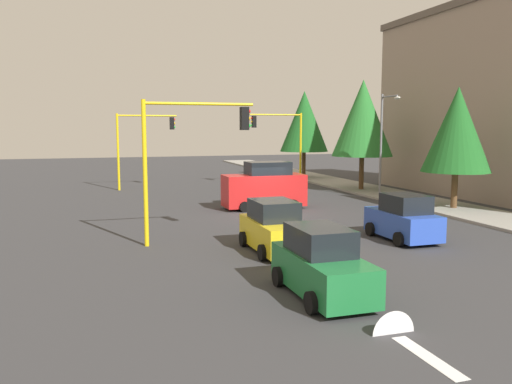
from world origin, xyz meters
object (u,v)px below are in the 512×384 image
object	(u,v)px
car_yellow	(275,228)
car_blue	(403,219)
car_silver	(270,181)
traffic_signal_near_right	(189,143)
traffic_signal_far_right	(141,136)
tree_roadside_far	(304,121)
traffic_signal_far_left	(281,134)
car_green	(322,265)
tree_roadside_mid	(363,118)
delivery_van_red	(265,187)
tree_roadside_near	(457,130)
street_lamp_curbside	(384,134)

from	to	relation	value
car_yellow	car_blue	size ratio (longest dim) A/B	1.09
car_silver	traffic_signal_near_right	bearing A→B (deg)	-30.52
traffic_signal_far_right	tree_roadside_far	xyz separation A→B (m)	(-4.00, 15.22, 1.22)
traffic_signal_far_left	tree_roadside_far	world-z (taller)	tree_roadside_far
traffic_signal_far_right	car_green	distance (m)	28.19
car_green	car_silver	bearing A→B (deg)	164.39
tree_roadside_far	traffic_signal_far_right	bearing A→B (deg)	-75.28
tree_roadside_mid	delivery_van_red	bearing A→B (deg)	-58.44
tree_roadside_far	delivery_van_red	bearing A→B (deg)	-30.08
car_green	car_yellow	bearing A→B (deg)	174.14
traffic_signal_near_right	car_blue	xyz separation A→B (m)	(2.13, 8.79, -3.25)
traffic_signal_far_right	car_silver	xyz separation A→B (m)	(5.42, 8.59, -3.23)
tree_roadside_mid	car_blue	distance (m)	18.15
tree_roadside_mid	car_blue	size ratio (longest dim) A/B	2.30
delivery_van_red	car_green	distance (m)	16.33
traffic_signal_near_right	car_yellow	bearing A→B (deg)	50.05
car_silver	tree_roadside_far	bearing A→B (deg)	144.85
tree_roadside_near	car_yellow	size ratio (longest dim) A/B	1.79
delivery_van_red	car_blue	size ratio (longest dim) A/B	1.32
traffic_signal_far_right	car_blue	xyz separation A→B (m)	(22.13, 8.79, -3.23)
tree_roadside_far	delivery_van_red	world-z (taller)	tree_roadside_far
traffic_signal_near_right	tree_roadside_near	distance (m)	16.72
traffic_signal_far_left	tree_roadside_mid	xyz separation A→B (m)	(6.00, 4.26, 1.25)
street_lamp_curbside	car_green	size ratio (longest dim) A/B	1.73
tree_roadside_near	car_silver	distance (m)	13.58
tree_roadside_far	tree_roadside_mid	xyz separation A→B (m)	(10.00, 0.50, 0.13)
traffic_signal_far_left	car_yellow	world-z (taller)	traffic_signal_far_left
tree_roadside_mid	car_silver	xyz separation A→B (m)	(-0.58, -7.13, -4.58)
traffic_signal_near_right	traffic_signal_far_left	bearing A→B (deg)	150.16
traffic_signal_far_left	car_green	distance (m)	29.56
traffic_signal_far_right	traffic_signal_near_right	world-z (taller)	traffic_signal_near_right
tree_roadside_mid	car_green	bearing A→B (deg)	-31.48
tree_roadside_near	car_yellow	world-z (taller)	tree_roadside_near
traffic_signal_far_right	street_lamp_curbside	bearing A→B (deg)	55.15
car_blue	tree_roadside_far	bearing A→B (deg)	166.17
traffic_signal_near_right	tree_roadside_mid	size ratio (longest dim) A/B	0.71
traffic_signal_far_left	traffic_signal_far_right	bearing A→B (deg)	-90.00
car_yellow	traffic_signal_near_right	bearing A→B (deg)	-129.95
traffic_signal_near_right	traffic_signal_far_right	bearing A→B (deg)	179.98
tree_roadside_far	car_green	bearing A→B (deg)	-22.04
tree_roadside_far	car_blue	size ratio (longest dim) A/B	2.24
traffic_signal_far_right	car_silver	distance (m)	10.66
tree_roadside_near	car_blue	xyz separation A→B (m)	(6.13, -7.43, -3.76)
car_yellow	car_green	size ratio (longest dim) A/B	0.98
car_yellow	tree_roadside_mid	bearing A→B (deg)	141.93
street_lamp_curbside	car_blue	world-z (taller)	street_lamp_curbside
tree_roadside_near	delivery_van_red	size ratio (longest dim) A/B	1.48
tree_roadside_near	car_blue	world-z (taller)	tree_roadside_near
traffic_signal_far_left	delivery_van_red	bearing A→B (deg)	-24.67
car_green	delivery_van_red	bearing A→B (deg)	167.08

